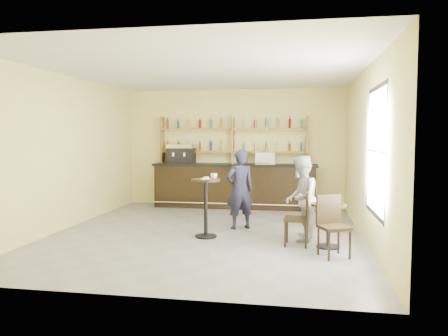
% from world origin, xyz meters
% --- Properties ---
extents(floor, '(7.00, 7.00, 0.00)m').
position_xyz_m(floor, '(0.00, 0.00, 0.00)').
color(floor, slate).
rests_on(floor, ground).
extents(ceiling, '(7.00, 7.00, 0.00)m').
position_xyz_m(ceiling, '(0.00, 0.00, 3.20)').
color(ceiling, white).
rests_on(ceiling, wall_back).
extents(wall_back, '(7.00, 0.00, 7.00)m').
position_xyz_m(wall_back, '(0.00, 3.50, 1.60)').
color(wall_back, '#EEE587').
rests_on(wall_back, floor).
extents(wall_front, '(7.00, 0.00, 7.00)m').
position_xyz_m(wall_front, '(0.00, -3.50, 1.60)').
color(wall_front, '#EEE587').
rests_on(wall_front, floor).
extents(wall_left, '(0.00, 7.00, 7.00)m').
position_xyz_m(wall_left, '(-3.00, 0.00, 1.60)').
color(wall_left, '#EEE587').
rests_on(wall_left, floor).
extents(wall_right, '(0.00, 7.00, 7.00)m').
position_xyz_m(wall_right, '(3.00, 0.00, 1.60)').
color(wall_right, '#EEE587').
rests_on(wall_right, floor).
extents(window_pane, '(0.00, 2.00, 2.00)m').
position_xyz_m(window_pane, '(2.99, -1.20, 1.70)').
color(window_pane, white).
rests_on(window_pane, wall_right).
extents(window_frame, '(0.04, 1.70, 2.10)m').
position_xyz_m(window_frame, '(2.99, -1.20, 1.70)').
color(window_frame, black).
rests_on(window_frame, wall_right).
extents(shelf_unit, '(4.00, 0.26, 1.40)m').
position_xyz_m(shelf_unit, '(0.00, 3.37, 1.81)').
color(shelf_unit, brown).
rests_on(shelf_unit, wall_back).
extents(liquor_bottles, '(3.68, 0.10, 1.00)m').
position_xyz_m(liquor_bottles, '(0.00, 3.37, 1.98)').
color(liquor_bottles, '#8C5919').
rests_on(liquor_bottles, shelf_unit).
extents(bar_counter, '(4.39, 0.86, 1.19)m').
position_xyz_m(bar_counter, '(0.08, 3.15, 0.59)').
color(bar_counter, black).
rests_on(bar_counter, floor).
extents(espresso_machine, '(0.72, 0.47, 0.51)m').
position_xyz_m(espresso_machine, '(-1.40, 3.15, 1.44)').
color(espresso_machine, black).
rests_on(espresso_machine, bar_counter).
extents(pastry_case, '(0.52, 0.41, 0.31)m').
position_xyz_m(pastry_case, '(0.91, 3.15, 1.34)').
color(pastry_case, silver).
rests_on(pastry_case, bar_counter).
extents(pedestal_table, '(0.65, 0.65, 1.12)m').
position_xyz_m(pedestal_table, '(0.04, -0.33, 0.56)').
color(pedestal_table, black).
rests_on(pedestal_table, floor).
extents(napkin, '(0.22, 0.22, 0.00)m').
position_xyz_m(napkin, '(0.04, -0.33, 1.12)').
color(napkin, white).
rests_on(napkin, pedestal_table).
extents(donut, '(0.15, 0.15, 0.04)m').
position_xyz_m(donut, '(0.05, -0.34, 1.15)').
color(donut, '#DEB651').
rests_on(donut, napkin).
extents(cup_pedestal, '(0.16, 0.16, 0.10)m').
position_xyz_m(cup_pedestal, '(0.18, -0.23, 1.17)').
color(cup_pedestal, white).
rests_on(cup_pedestal, pedestal_table).
extents(man_main, '(0.72, 0.64, 1.66)m').
position_xyz_m(man_main, '(0.58, 0.53, 0.83)').
color(man_main, black).
rests_on(man_main, floor).
extents(cafe_table, '(0.74, 0.74, 0.77)m').
position_xyz_m(cafe_table, '(2.31, -0.73, 0.39)').
color(cafe_table, black).
rests_on(cafe_table, floor).
extents(cup_cafe, '(0.11, 0.11, 0.08)m').
position_xyz_m(cup_cafe, '(2.36, -0.73, 0.82)').
color(cup_cafe, white).
rests_on(cup_cafe, cafe_table).
extents(chair_west, '(0.45, 0.45, 0.97)m').
position_xyz_m(chair_west, '(1.76, -0.68, 0.49)').
color(chair_west, black).
rests_on(chair_west, floor).
extents(chair_south, '(0.56, 0.56, 0.99)m').
position_xyz_m(chair_south, '(2.36, -1.33, 0.49)').
color(chair_south, black).
rests_on(chair_south, floor).
extents(patron_second, '(0.70, 0.84, 1.58)m').
position_xyz_m(patron_second, '(1.83, -0.31, 0.79)').
color(patron_second, gray).
rests_on(patron_second, floor).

